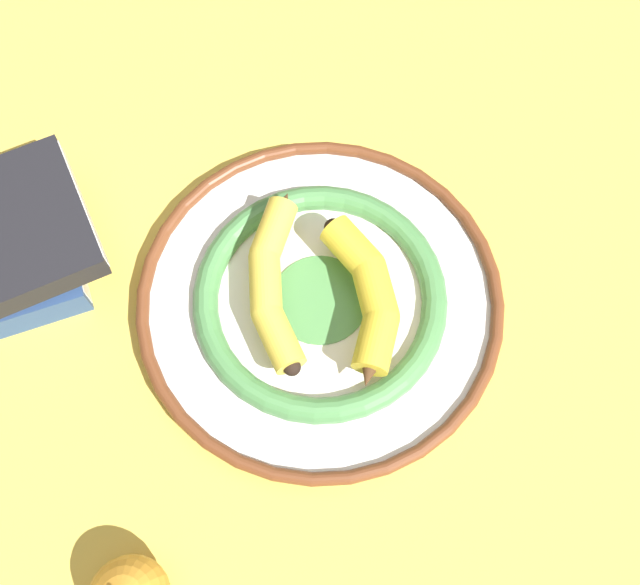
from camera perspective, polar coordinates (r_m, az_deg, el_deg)
ground_plane at (r=0.78m, az=2.53°, el=-0.04°), size 2.80×2.80×0.00m
decorative_bowl at (r=0.76m, az=0.00°, el=-0.57°), size 0.37×0.37×0.03m
banana_a at (r=0.73m, az=3.71°, el=-0.27°), size 0.17×0.10×0.04m
banana_b at (r=0.74m, az=-3.68°, el=0.97°), size 0.19×0.08×0.03m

